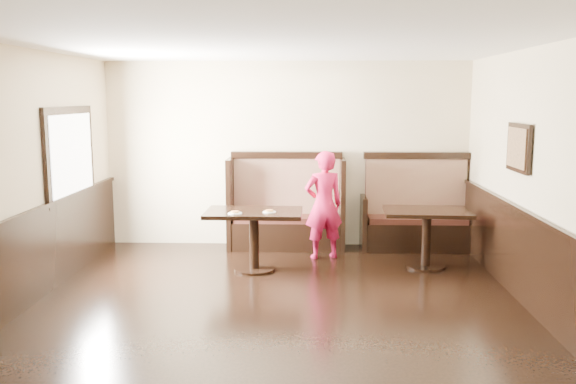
{
  "coord_description": "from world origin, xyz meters",
  "views": [
    {
      "loc": [
        0.35,
        -5.75,
        2.27
      ],
      "look_at": [
        0.06,
        2.35,
        1.0
      ],
      "focal_mm": 38.0,
      "sensor_mm": 36.0,
      "label": 1
    }
  ],
  "objects_px": {
    "child": "(324,205)",
    "table_neighbor": "(427,225)",
    "table_main": "(254,225)",
    "booth_neighbor": "(416,217)",
    "booth_main": "(286,213)"
  },
  "relations": [
    {
      "from": "booth_neighbor",
      "to": "table_main",
      "type": "distance_m",
      "value": 2.65
    },
    {
      "from": "table_main",
      "to": "table_neighbor",
      "type": "relative_size",
      "value": 1.09
    },
    {
      "from": "booth_main",
      "to": "booth_neighbor",
      "type": "bearing_deg",
      "value": -0.05
    },
    {
      "from": "booth_main",
      "to": "table_main",
      "type": "relative_size",
      "value": 1.39
    },
    {
      "from": "booth_neighbor",
      "to": "child",
      "type": "bearing_deg",
      "value": -157.08
    },
    {
      "from": "table_main",
      "to": "table_neighbor",
      "type": "height_order",
      "value": "table_main"
    },
    {
      "from": "booth_main",
      "to": "table_neighbor",
      "type": "height_order",
      "value": "booth_main"
    },
    {
      "from": "table_main",
      "to": "child",
      "type": "relative_size",
      "value": 0.82
    },
    {
      "from": "table_neighbor",
      "to": "child",
      "type": "relative_size",
      "value": 0.76
    },
    {
      "from": "table_main",
      "to": "child",
      "type": "distance_m",
      "value": 1.15
    },
    {
      "from": "booth_neighbor",
      "to": "table_neighbor",
      "type": "distance_m",
      "value": 1.04
    },
    {
      "from": "table_main",
      "to": "child",
      "type": "bearing_deg",
      "value": 36.65
    },
    {
      "from": "booth_main",
      "to": "table_main",
      "type": "height_order",
      "value": "booth_main"
    },
    {
      "from": "table_neighbor",
      "to": "booth_main",
      "type": "bearing_deg",
      "value": 154.31
    },
    {
      "from": "child",
      "to": "table_neighbor",
      "type": "bearing_deg",
      "value": 144.86
    }
  ]
}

